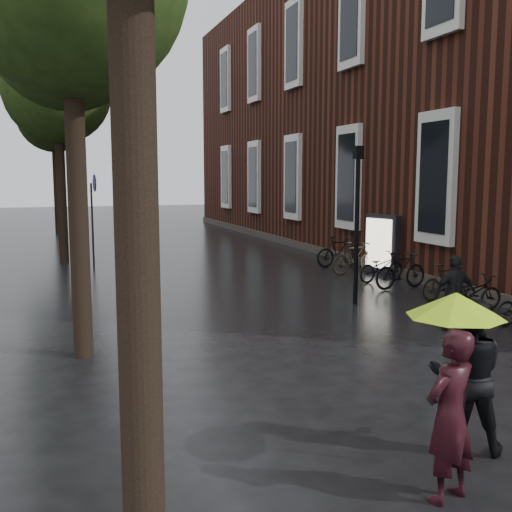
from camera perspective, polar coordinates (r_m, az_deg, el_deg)
name	(u,v)px	position (r m, az deg, el deg)	size (l,w,h in m)	color
brick_building	(410,107)	(27.45, 14.49, 13.54)	(10.20, 33.20, 12.00)	#38160F
street_trees	(61,64)	(19.49, -18.09, 16.97)	(4.33, 34.03, 8.91)	black
person_burgundy	(450,416)	(6.05, 17.98, -14.27)	(0.60, 0.40, 1.66)	black
person_black	(467,375)	(7.14, 19.48, -10.63)	(0.84, 0.65, 1.73)	black
lime_umbrella	(456,305)	(6.37, 18.49, -4.42)	(0.99, 0.99, 1.47)	black
pedestrian_walking	(455,293)	(12.43, 18.40, -3.40)	(0.89, 0.37, 1.51)	black
parked_bicycles	(416,274)	(16.38, 14.96, -1.70)	(2.00, 10.57, 1.04)	black
ad_lightbox	(382,245)	(18.95, 11.93, 1.07)	(0.29, 1.24, 1.87)	black
lamp_post	(357,209)	(14.33, 9.61, 4.42)	(0.19, 0.19, 3.74)	black
cycle_sign	(93,206)	(20.55, -15.23, 4.57)	(0.16, 0.56, 3.10)	#262628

